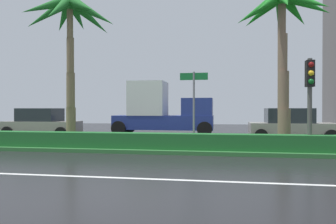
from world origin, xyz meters
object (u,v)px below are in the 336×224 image
at_px(traffic_signal_median_right, 310,87).
at_px(box_truck_lead, 163,111).
at_px(street_name_sign, 194,99).
at_px(car_in_traffic_second, 291,125).
at_px(palm_tree_centre_left, 282,17).
at_px(palm_tree_mid_left, 70,19).
at_px(car_in_traffic_leading, 42,123).

distance_m(traffic_signal_median_right, box_truck_lead, 10.87).
relative_size(street_name_sign, car_in_traffic_second, 0.70).
bearing_deg(palm_tree_centre_left, car_in_traffic_second, 73.32).
bearing_deg(palm_tree_centre_left, box_truck_lead, 132.74).
bearing_deg(palm_tree_mid_left, traffic_signal_median_right, -8.88).
relative_size(box_truck_lead, car_in_traffic_second, 1.49).
relative_size(palm_tree_centre_left, traffic_signal_median_right, 1.99).
relative_size(traffic_signal_median_right, car_in_traffic_leading, 0.78).
bearing_deg(palm_tree_centre_left, traffic_signal_median_right, -67.00).
xyz_separation_m(palm_tree_centre_left, car_in_traffic_leading, (-12.98, 3.66, -4.66)).
bearing_deg(traffic_signal_median_right, street_name_sign, 174.75).
distance_m(box_truck_lead, car_in_traffic_second, 7.99).
xyz_separation_m(palm_tree_mid_left, palm_tree_centre_left, (9.34, 0.02, -0.32)).
bearing_deg(box_truck_lead, palm_tree_centre_left, -47.26).
relative_size(palm_tree_mid_left, street_name_sign, 2.32).
xyz_separation_m(traffic_signal_median_right, car_in_traffic_leading, (-13.65, 5.24, -1.64)).
distance_m(palm_tree_centre_left, street_name_sign, 5.07).
xyz_separation_m(box_truck_lead, car_in_traffic_second, (7.35, -3.07, -0.72)).
bearing_deg(car_in_traffic_leading, car_in_traffic_second, 0.14).
height_order(palm_tree_mid_left, box_truck_lead, palm_tree_mid_left).
bearing_deg(street_name_sign, car_in_traffic_leading, 152.75).
xyz_separation_m(traffic_signal_median_right, box_truck_lead, (-6.91, 8.34, -0.92)).
bearing_deg(car_in_traffic_leading, traffic_signal_median_right, -21.00).
bearing_deg(box_truck_lead, car_in_traffic_second, -22.65).
distance_m(palm_tree_centre_left, box_truck_lead, 10.00).
relative_size(street_name_sign, car_in_traffic_leading, 0.70).
xyz_separation_m(car_in_traffic_leading, box_truck_lead, (6.74, 3.10, 0.72)).
xyz_separation_m(palm_tree_centre_left, traffic_signal_median_right, (0.67, -1.58, -3.02)).
distance_m(car_in_traffic_leading, box_truck_lead, 7.45).
xyz_separation_m(palm_tree_mid_left, car_in_traffic_leading, (-3.64, 3.67, -4.98)).
bearing_deg(street_name_sign, box_truck_lead, 108.65).
height_order(traffic_signal_median_right, car_in_traffic_second, traffic_signal_median_right).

